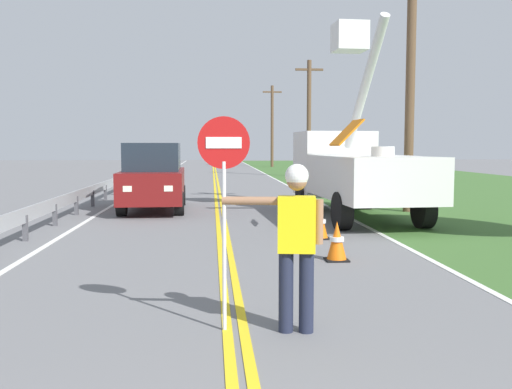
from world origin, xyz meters
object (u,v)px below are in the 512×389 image
(traffic_cone_lead, at_px, (337,242))
(utility_pole_near, at_px, (410,76))
(utility_bucket_truck, at_px, (352,167))
(flagger_worker, at_px, (295,237))
(traffic_cone_mid, at_px, (320,223))
(stop_sign_paddle, at_px, (224,175))
(oncoming_suv_nearest, at_px, (154,176))
(utility_pole_mid, at_px, (309,116))
(utility_pole_far, at_px, (272,125))

(traffic_cone_lead, bearing_deg, utility_pole_near, 62.04)
(utility_bucket_truck, relative_size, utility_pole_near, 0.88)
(flagger_worker, xyz_separation_m, traffic_cone_mid, (1.45, 6.08, -0.71))
(stop_sign_paddle, relative_size, oncoming_suv_nearest, 0.50)
(traffic_cone_lead, bearing_deg, utility_bucket_truck, 73.70)
(utility_pole_mid, distance_m, traffic_cone_mid, 25.08)
(stop_sign_paddle, xyz_separation_m, utility_bucket_truck, (3.87, 9.82, -0.29))
(utility_pole_near, distance_m, utility_pole_far, 37.16)
(stop_sign_paddle, bearing_deg, traffic_cone_lead, 60.47)
(flagger_worker, height_order, utility_pole_near, utility_pole_near)
(flagger_worker, relative_size, oncoming_suv_nearest, 0.39)
(utility_pole_far, height_order, traffic_cone_lead, utility_pole_far)
(utility_pole_mid, bearing_deg, traffic_cone_mid, -99.21)
(utility_bucket_truck, height_order, traffic_cone_lead, utility_bucket_truck)
(oncoming_suv_nearest, bearing_deg, flagger_worker, -77.22)
(flagger_worker, bearing_deg, utility_pole_mid, 79.94)
(utility_bucket_truck, distance_m, oncoming_suv_nearest, 6.14)
(utility_bucket_truck, bearing_deg, traffic_cone_mid, -113.29)
(utility_pole_near, distance_m, traffic_cone_lead, 8.97)
(utility_pole_near, height_order, traffic_cone_mid, utility_pole_near)
(stop_sign_paddle, height_order, utility_pole_far, utility_pole_far)
(oncoming_suv_nearest, xyz_separation_m, utility_pole_mid, (8.12, 18.67, 2.87))
(utility_pole_mid, bearing_deg, utility_pole_near, -90.91)
(utility_pole_near, bearing_deg, utility_pole_far, 90.31)
(flagger_worker, height_order, traffic_cone_lead, flagger_worker)
(traffic_cone_mid, bearing_deg, utility_pole_near, 52.94)
(traffic_cone_mid, bearing_deg, utility_pole_mid, 80.79)
(oncoming_suv_nearest, distance_m, traffic_cone_lead, 9.12)
(utility_pole_mid, bearing_deg, oncoming_suv_nearest, -113.51)
(utility_pole_mid, xyz_separation_m, traffic_cone_lead, (-4.13, -26.84, -3.59))
(utility_pole_near, height_order, traffic_cone_lead, utility_pole_near)
(oncoming_suv_nearest, relative_size, utility_pole_near, 0.59)
(utility_pole_mid, bearing_deg, utility_bucket_truck, -96.40)
(oncoming_suv_nearest, bearing_deg, utility_pole_far, 78.12)
(stop_sign_paddle, relative_size, utility_pole_mid, 0.31)
(utility_bucket_truck, bearing_deg, oncoming_suv_nearest, 161.14)
(flagger_worker, distance_m, utility_bucket_truck, 10.40)
(utility_bucket_truck, relative_size, traffic_cone_mid, 9.89)
(traffic_cone_lead, distance_m, traffic_cone_mid, 2.34)
(flagger_worker, height_order, traffic_cone_mid, flagger_worker)
(utility_bucket_truck, xyz_separation_m, utility_pole_far, (1.80, 38.16, 2.62))
(flagger_worker, distance_m, utility_pole_far, 48.43)
(utility_pole_far, relative_size, traffic_cone_mid, 11.01)
(oncoming_suv_nearest, height_order, utility_pole_mid, utility_pole_mid)
(utility_bucket_truck, distance_m, utility_pole_far, 38.29)
(utility_pole_near, bearing_deg, traffic_cone_mid, -127.06)
(stop_sign_paddle, relative_size, utility_pole_far, 0.30)
(oncoming_suv_nearest, height_order, utility_pole_near, utility_pole_near)
(utility_pole_near, xyz_separation_m, traffic_cone_lead, (-3.82, -7.19, -3.77))
(utility_pole_near, bearing_deg, stop_sign_paddle, -118.49)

